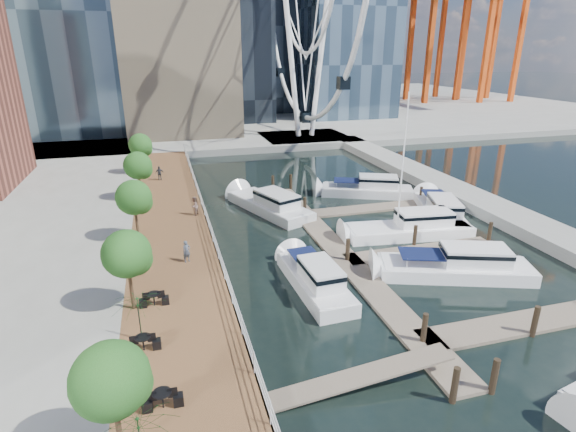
{
  "coord_description": "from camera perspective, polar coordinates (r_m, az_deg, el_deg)",
  "views": [
    {
      "loc": [
        -9.09,
        -18.92,
        14.34
      ],
      "look_at": [
        -0.71,
        10.57,
        3.0
      ],
      "focal_mm": 28.0,
      "sensor_mm": 36.0,
      "label": 1
    }
  ],
  "objects": [
    {
      "name": "railing",
      "position": [
        36.38,
        -10.14,
        -0.65
      ],
      "size": [
        0.1,
        60.0,
        1.05
      ],
      "primitive_type": null,
      "color": "white",
      "rests_on": "boardwalk"
    },
    {
      "name": "cafe_seating",
      "position": [
        17.92,
        -18.36,
        -23.33
      ],
      "size": [
        3.49,
        14.01,
        2.68
      ],
      "color": "#0F3917",
      "rests_on": "ground"
    },
    {
      "name": "seawall",
      "position": [
        36.76,
        -9.88,
        -2.13
      ],
      "size": [
        0.25,
        60.0,
        1.0
      ],
      "primitive_type": "cube",
      "color": "#595954",
      "rests_on": "ground"
    },
    {
      "name": "land_far",
      "position": [
        122.04,
        -11.82,
        13.38
      ],
      "size": [
        200.0,
        114.0,
        1.0
      ],
      "primitive_type": "cube",
      "color": "gray",
      "rests_on": "ground"
    },
    {
      "name": "port_cranes",
      "position": [
        138.03,
        19.34,
        21.61
      ],
      "size": [
        40.0,
        52.0,
        38.0
      ],
      "color": "#D84C14",
      "rests_on": "ground"
    },
    {
      "name": "boardwalk",
      "position": [
        36.63,
        -14.55,
        -2.58
      ],
      "size": [
        6.0,
        60.0,
        1.0
      ],
      "primitive_type": "cube",
      "color": "brown",
      "rests_on": "ground"
    },
    {
      "name": "floating_docks",
      "position": [
        36.3,
        13.56,
        -2.72
      ],
      "size": [
        16.0,
        34.0,
        2.6
      ],
      "color": "#6D6051",
      "rests_on": "ground"
    },
    {
      "name": "breakwater",
      "position": [
        50.52,
        20.1,
        3.14
      ],
      "size": [
        4.0,
        60.0,
        1.0
      ],
      "primitive_type": "cube",
      "color": "gray",
      "rests_on": "ground"
    },
    {
      "name": "pier",
      "position": [
        75.85,
        2.16,
        9.77
      ],
      "size": [
        14.0,
        12.0,
        1.0
      ],
      "primitive_type": "cube",
      "color": "gray",
      "rests_on": "ground"
    },
    {
      "name": "ground",
      "position": [
        25.41,
        8.33,
        -14.29
      ],
      "size": [
        520.0,
        520.0,
        0.0
      ],
      "primitive_type": "plane",
      "color": "black",
      "rests_on": "ground"
    },
    {
      "name": "street_trees",
      "position": [
        34.49,
        -19.01,
        2.23
      ],
      "size": [
        2.6,
        42.6,
        4.6
      ],
      "color": "#3F2B1C",
      "rests_on": "ground"
    },
    {
      "name": "yacht_foreground",
      "position": [
        32.66,
        20.29,
        -7.11
      ],
      "size": [
        11.38,
        6.5,
        2.15
      ],
      "primitive_type": null,
      "rotation": [
        0.0,
        0.0,
        1.23
      ],
      "color": "white",
      "rests_on": "ground"
    },
    {
      "name": "pedestrian_far",
      "position": [
        50.98,
        -15.99,
        5.25
      ],
      "size": [
        0.92,
        0.4,
        1.56
      ],
      "primitive_type": "imported",
      "rotation": [
        0.0,
        0.0,
        3.16
      ],
      "color": "#2E313A",
      "rests_on": "boardwalk"
    },
    {
      "name": "pedestrian_mid",
      "position": [
        39.22,
        -11.81,
        1.24
      ],
      "size": [
        0.97,
        1.01,
        1.64
      ],
      "primitive_type": "imported",
      "rotation": [
        0.0,
        0.0,
        -2.2
      ],
      "color": "#816259",
      "rests_on": "boardwalk"
    },
    {
      "name": "moored_yachts",
      "position": [
        37.81,
        13.55,
        -2.58
      ],
      "size": [
        21.16,
        36.45,
        11.5
      ],
      "color": "white",
      "rests_on": "ground"
    },
    {
      "name": "cafe_tables",
      "position": [
        21.35,
        -16.87,
        -18.12
      ],
      "size": [
        2.5,
        13.7,
        0.74
      ],
      "color": "black",
      "rests_on": "ground"
    },
    {
      "name": "pedestrian_near",
      "position": [
        30.74,
        -12.75,
        -4.4
      ],
      "size": [
        0.65,
        0.56,
        1.51
      ],
      "primitive_type": "imported",
      "rotation": [
        0.0,
        0.0,
        0.45
      ],
      "color": "#474F5F",
      "rests_on": "boardwalk"
    }
  ]
}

